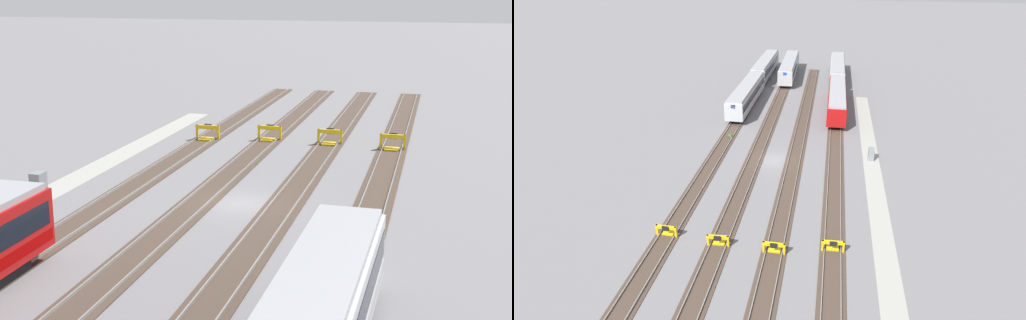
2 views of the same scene
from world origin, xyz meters
TOP-DOWN VIEW (x-y plane):
  - ground_plane at (0.00, 0.00)m, footprint 400.00×400.00m
  - service_walkway at (0.00, -11.99)m, footprint 54.00×2.00m
  - rail_track_nearest at (0.00, -7.50)m, footprint 90.00×2.23m
  - rail_track_near_inner at (0.00, -2.50)m, footprint 90.00×2.24m
  - rail_track_middle at (0.00, 2.50)m, footprint 90.00×2.24m
  - rail_track_far_inner at (0.00, 7.50)m, footprint 90.00×2.23m
  - bumper_stop_nearest_track at (-16.03, -7.49)m, footprint 1.36×2.01m
  - bumper_stop_near_inner_track at (-17.04, -2.50)m, footprint 1.36×2.01m
  - bumper_stop_middle_track at (-16.83, 2.51)m, footprint 1.37×2.01m
  - bumper_stop_far_inner_track at (-16.21, 7.49)m, footprint 1.37×2.01m
  - electrical_cabinet at (2.08, -11.94)m, footprint 0.90×0.73m
  - weed_clump at (6.00, 7.10)m, footprint 0.92×0.70m

SIDE VIEW (x-z plane):
  - ground_plane at x=0.00m, z-range 0.00..0.00m
  - service_walkway at x=0.00m, z-range 0.00..0.01m
  - rail_track_nearest at x=0.00m, z-range -0.06..0.15m
  - rail_track_near_inner at x=0.00m, z-range -0.06..0.15m
  - rail_track_middle at x=0.00m, z-range -0.06..0.15m
  - rail_track_far_inner at x=0.00m, z-range -0.06..0.15m
  - weed_clump at x=6.00m, z-range -0.08..0.56m
  - bumper_stop_nearest_track at x=-16.03m, z-range -0.10..1.12m
  - bumper_stop_near_inner_track at x=-17.04m, z-range -0.10..1.12m
  - bumper_stop_middle_track at x=-16.83m, z-range -0.10..1.12m
  - bumper_stop_far_inner_track at x=-16.21m, z-range -0.10..1.12m
  - electrical_cabinet at x=2.08m, z-range 0.00..1.60m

